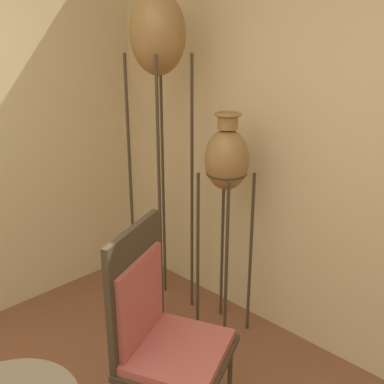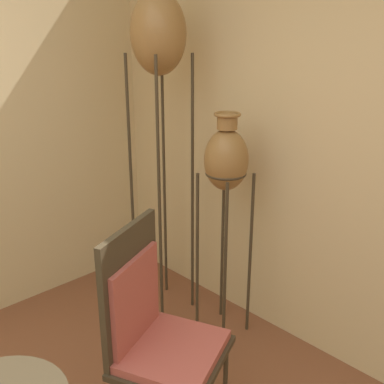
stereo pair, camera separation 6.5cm
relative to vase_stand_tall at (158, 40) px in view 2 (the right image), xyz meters
The scene contains 4 objects.
wall_right 1.40m from the vase_stand_tall, 72.01° to the right, with size 0.06×8.05×2.70m.
vase_stand_tall is the anchor object (origin of this frame).
vase_stand_medium 0.85m from the vase_stand_tall, 79.80° to the right, with size 0.26×0.26×1.46m.
chair 1.66m from the vase_stand_tall, 132.42° to the right, with size 0.61×0.59×1.10m.
Camera 2 is at (-0.18, -0.93, 1.88)m, focal length 42.00 mm.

